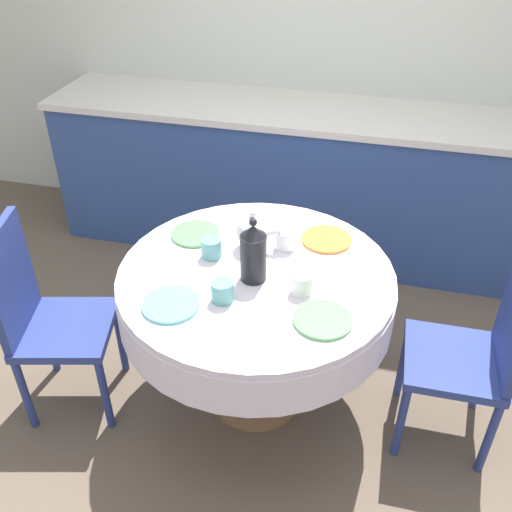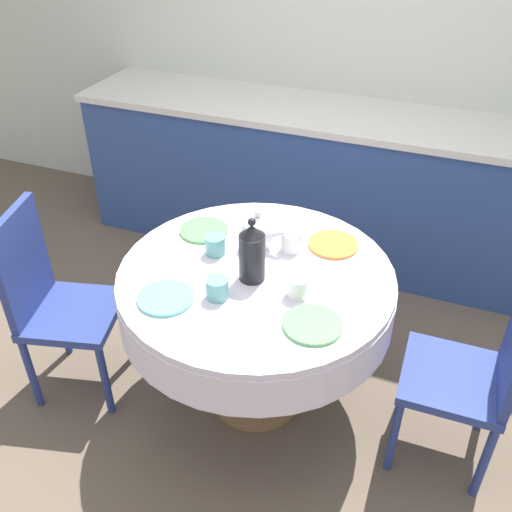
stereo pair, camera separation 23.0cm
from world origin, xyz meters
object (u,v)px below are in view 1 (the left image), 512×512
at_px(chair_right, 44,314).
at_px(coffee_carafe, 254,253).
at_px(chair_left, 478,349).
at_px(teapot, 253,231).

height_order(chair_right, coffee_carafe, coffee_carafe).
distance_m(chair_left, coffee_carafe, 0.99).
height_order(chair_left, coffee_carafe, coffee_carafe).
bearing_deg(chair_left, chair_right, 96.69).
height_order(chair_left, teapot, chair_left).
relative_size(chair_left, chair_right, 1.00).
relative_size(chair_right, coffee_carafe, 3.38).
height_order(coffee_carafe, teapot, coffee_carafe).
bearing_deg(chair_right, chair_left, 83.31).
xyz_separation_m(chair_right, teapot, (0.84, 0.40, 0.31)).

